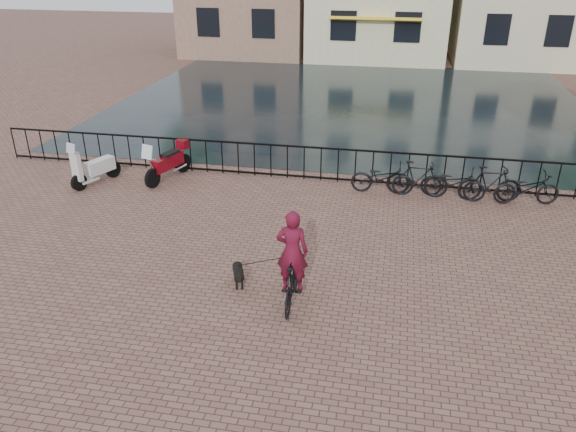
% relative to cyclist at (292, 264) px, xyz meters
% --- Properties ---
extents(ground, '(100.00, 100.00, 0.00)m').
position_rel_cyclist_xyz_m(ground, '(-0.34, -1.65, -0.87)').
color(ground, brown).
rests_on(ground, ground).
extents(canal_water, '(20.00, 20.00, 0.00)m').
position_rel_cyclist_xyz_m(canal_water, '(-0.34, 15.65, -0.87)').
color(canal_water, black).
rests_on(canal_water, ground).
extents(railing, '(20.00, 0.05, 1.02)m').
position_rel_cyclist_xyz_m(railing, '(-0.34, 6.35, -0.37)').
color(railing, black).
rests_on(railing, ground).
extents(cyclist, '(0.74, 1.70, 2.30)m').
position_rel_cyclist_xyz_m(cyclist, '(0.00, 0.00, 0.00)').
color(cyclist, black).
rests_on(cyclist, ground).
extents(dog, '(0.48, 0.77, 0.50)m').
position_rel_cyclist_xyz_m(dog, '(-1.19, 0.41, -0.63)').
color(dog, black).
rests_on(dog, ground).
extents(motorcycle, '(0.98, 1.91, 1.33)m').
position_rel_cyclist_xyz_m(motorcycle, '(-4.75, 5.55, -0.21)').
color(motorcycle, maroon).
rests_on(motorcycle, ground).
extents(scooter, '(1.01, 1.59, 1.43)m').
position_rel_cyclist_xyz_m(scooter, '(-6.68, 4.85, -0.16)').
color(scooter, silver).
rests_on(scooter, ground).
extents(parked_bike_0, '(1.72, 0.60, 0.90)m').
position_rel_cyclist_xyz_m(parked_bike_0, '(1.46, 5.75, -0.42)').
color(parked_bike_0, black).
rests_on(parked_bike_0, ground).
extents(parked_bike_1, '(1.68, 0.52, 1.00)m').
position_rel_cyclist_xyz_m(parked_bike_1, '(2.41, 5.75, -0.37)').
color(parked_bike_1, black).
rests_on(parked_bike_1, ground).
extents(parked_bike_2, '(1.79, 0.86, 0.90)m').
position_rel_cyclist_xyz_m(parked_bike_2, '(3.36, 5.75, -0.42)').
color(parked_bike_2, black).
rests_on(parked_bike_2, ground).
extents(parked_bike_3, '(1.70, 0.64, 1.00)m').
position_rel_cyclist_xyz_m(parked_bike_3, '(4.31, 5.75, -0.37)').
color(parked_bike_3, black).
rests_on(parked_bike_3, ground).
extents(parked_bike_4, '(1.79, 0.86, 0.90)m').
position_rel_cyclist_xyz_m(parked_bike_4, '(5.26, 5.75, -0.42)').
color(parked_bike_4, black).
rests_on(parked_bike_4, ground).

